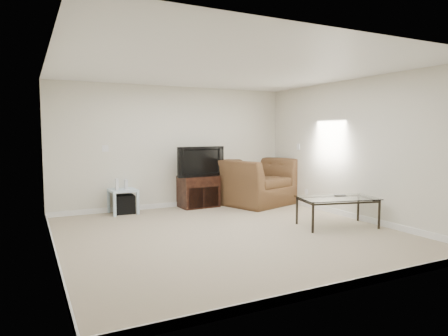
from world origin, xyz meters
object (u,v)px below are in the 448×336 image
tv_stand (198,191)px  subwoofer (124,205)px  recliner (256,174)px  coffee_table (337,212)px  television (199,161)px  side_table (123,201)px

tv_stand → subwoofer: bearing=176.4°
tv_stand → subwoofer: 1.54m
subwoofer → recliner: (2.79, -0.25, 0.49)m
tv_stand → coffee_table: 2.99m
television → subwoofer: (-1.54, 0.05, -0.79)m
side_table → coffee_table: coffee_table is taller
tv_stand → side_table: tv_stand is taller
tv_stand → subwoofer: (-1.53, 0.02, -0.16)m
tv_stand → recliner: 1.33m
television → recliner: size_ratio=0.66×
tv_stand → side_table: bearing=177.2°
recliner → side_table: bearing=156.5°
side_table → coffee_table: 3.96m
tv_stand → television: television is taller
side_table → recliner: recliner is taller
coffee_table → side_table: bearing=137.8°
television → recliner: recliner is taller
tv_stand → coffee_table: bearing=-65.6°
tv_stand → coffee_table: size_ratio=0.63×
tv_stand → television: 0.64m
recliner → coffee_table: 2.47m
television → subwoofer: size_ratio=2.71×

